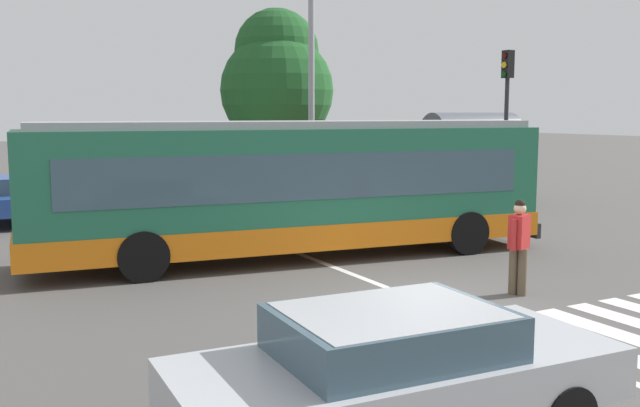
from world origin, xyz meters
The scene contains 15 objects.
ground_plane centered at (0.00, 0.00, 0.00)m, with size 160.00×160.00×0.00m, color #514F4C.
city_transit_bus centered at (-0.47, 4.60, 1.59)m, with size 11.88×3.84×3.06m.
pedestrian_crossing_street centered at (1.62, -0.34, 0.97)m, with size 0.54×0.40×1.72m.
foreground_sedan centered at (-3.55, -4.11, 0.77)m, with size 4.58×2.02×1.35m.
parked_car_blue centered at (-5.62, 13.42, 0.77)m, with size 2.16×4.63×1.35m.
parked_car_black centered at (-2.71, 13.50, 0.77)m, with size 2.05×4.59×1.35m.
parked_car_white centered at (-0.04, 13.42, 0.77)m, with size 2.09×4.60×1.35m.
parked_car_champagne centered at (2.73, 14.03, 0.77)m, with size 2.03×4.58×1.35m.
parked_car_red centered at (5.20, 13.73, 0.77)m, with size 2.22×4.65×1.35m.
traffic_light_far_corner centered at (9.34, 8.48, 3.51)m, with size 0.33×0.32×5.28m.
bus_stop_shelter centered at (9.94, 10.93, 2.42)m, with size 3.71×1.54×3.25m.
twin_arm_street_lamp centered at (3.38, 11.05, 5.71)m, with size 3.83×0.32×9.42m.
background_tree_right centered at (5.15, 17.57, 4.63)m, with size 4.67×4.67×7.54m.
crosswalk_painted_stripes centered at (0.91, -2.66, 0.00)m, with size 5.64×2.67×0.01m.
lane_center_line centered at (-0.15, 2.00, 0.00)m, with size 0.16×24.00×0.01m, color silver.
Camera 1 is at (-7.40, -9.73, 3.24)m, focal length 40.22 mm.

